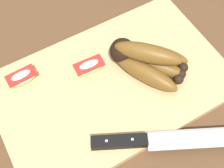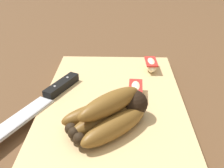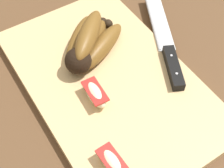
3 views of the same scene
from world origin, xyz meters
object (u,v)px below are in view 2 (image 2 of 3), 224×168
Objects in this scene: apple_wedge_middle at (134,90)px; chefs_knife at (46,97)px; apple_wedge_near at (150,65)px; banana_bunch at (109,114)px.

chefs_knife is at bearing -84.20° from apple_wedge_middle.
apple_wedge_near is 0.96× the size of apple_wedge_middle.
chefs_knife is 4.16× the size of apple_wedge_near.
chefs_knife is at bearing -57.51° from apple_wedge_near.
chefs_knife is 0.18m from apple_wedge_middle.
banana_bunch reaches higher than chefs_knife.
apple_wedge_middle is (-0.10, 0.05, -0.01)m from banana_bunch.
apple_wedge_near is at bearing 122.49° from chefs_knife.
chefs_knife is 0.27m from apple_wedge_near.
banana_bunch is 0.62× the size of chefs_knife.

